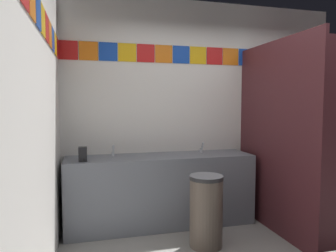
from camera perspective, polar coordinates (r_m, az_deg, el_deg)
wall_back at (r=4.20m, az=6.72°, el=3.16°), size 3.68×0.09×2.79m
wall_side at (r=2.34m, az=-23.30°, el=2.06°), size 0.09×3.12×2.79m
vanity_counter at (r=3.84m, az=-1.33°, el=-11.52°), size 2.22×0.55×0.84m
faucet_left at (r=3.74m, az=-10.00°, el=-4.70°), size 0.04×0.10×0.14m
faucet_right at (r=3.99m, az=6.18°, el=-4.12°), size 0.04×0.10×0.14m
soap_dispenser at (r=3.48m, az=-15.32°, el=-5.01°), size 0.09×0.09×0.16m
stall_divider at (r=3.63m, az=23.22°, el=-2.23°), size 0.92×1.53×2.17m
toilet at (r=4.43m, az=22.78°, el=-11.43°), size 0.39×0.49×0.74m
trash_bin at (r=3.33m, az=6.98°, el=-15.15°), size 0.35×0.35×0.74m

